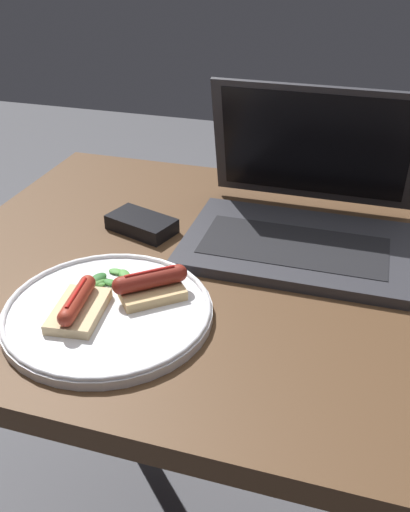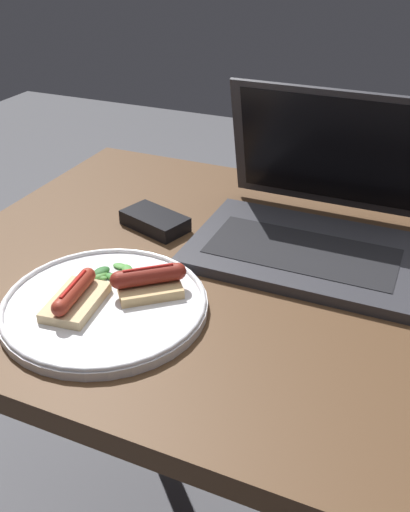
% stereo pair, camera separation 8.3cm
% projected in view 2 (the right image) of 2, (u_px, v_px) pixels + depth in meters
% --- Properties ---
extents(desk, '(1.07, 0.77, 0.75)m').
position_uv_depth(desk, '(264.00, 316.00, 0.95)').
color(desk, '#4C331E').
rests_on(desk, ground_plane).
extents(laptop, '(0.37, 0.31, 0.25)m').
position_uv_depth(laptop, '(313.00, 221.00, 0.96)').
color(laptop, '#2D2D33').
rests_on(laptop, desk).
extents(plate, '(0.30, 0.30, 0.02)m').
position_uv_depth(plate, '(105.00, 304.00, 0.82)').
color(plate, silver).
rests_on(plate, desk).
extents(sausage_toast_left, '(0.08, 0.11, 0.04)m').
position_uv_depth(sausage_toast_left, '(75.00, 297.00, 0.80)').
color(sausage_toast_left, '#D6B784').
rests_on(sausage_toast_left, plate).
extents(sausage_toast_middle, '(0.11, 0.11, 0.04)m').
position_uv_depth(sausage_toast_middle, '(149.00, 281.00, 0.83)').
color(sausage_toast_middle, tan).
rests_on(sausage_toast_middle, plate).
extents(salad_pile, '(0.07, 0.07, 0.01)m').
position_uv_depth(salad_pile, '(111.00, 273.00, 0.87)').
color(salad_pile, '#4C8E3D').
rests_on(salad_pile, plate).
extents(external_drive, '(0.13, 0.10, 0.03)m').
position_uv_depth(external_drive, '(155.00, 221.00, 1.03)').
color(external_drive, black).
rests_on(external_drive, desk).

